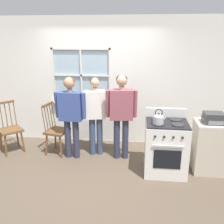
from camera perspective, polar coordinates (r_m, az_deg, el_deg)
ground_plane at (r=4.56m, az=-5.09°, el=-13.42°), size 16.00×16.00×0.00m
wall_back at (r=5.39m, az=-2.29°, el=6.73°), size 6.40×0.16×2.70m
chair_by_window at (r=5.49m, az=-22.28°, el=-3.77°), size 0.58×0.58×1.04m
chair_near_wall at (r=5.15m, az=-12.65°, el=-4.24°), size 0.48×0.49×1.04m
person_elderly_left at (r=4.73m, az=-9.45°, el=0.48°), size 0.59×0.24×1.59m
person_teen_center at (r=4.83m, az=-3.80°, el=0.48°), size 0.54×0.29×1.56m
person_adult_right at (r=4.64m, az=2.16°, el=0.66°), size 0.59×0.25×1.64m
stove at (r=4.44m, az=12.14°, el=-7.75°), size 0.70×0.68×1.08m
kettle at (r=4.10m, az=10.59°, el=-1.48°), size 0.21×0.17×0.25m
potted_plant at (r=5.39m, az=-4.04°, el=3.38°), size 0.14×0.14×0.37m
side_counter at (r=4.71m, az=21.45°, el=-7.44°), size 0.55×0.50×0.90m
stereo at (r=4.50m, az=22.26°, el=-1.30°), size 0.34×0.29×0.18m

